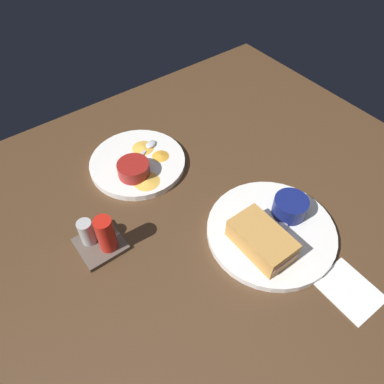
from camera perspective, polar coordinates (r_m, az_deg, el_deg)
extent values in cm
cube|color=#4C331E|center=(83.48, 5.96, -3.80)|extent=(110.00, 110.00, 3.00)
cylinder|color=white|center=(79.58, 12.17, -6.01)|extent=(27.11, 27.11, 1.60)
cube|color=#C68C42|center=(74.07, 10.78, -7.31)|extent=(13.03, 7.66, 4.80)
cube|color=#DB938E|center=(74.07, 10.78, -7.31)|extent=(13.29, 7.05, 0.80)
cylinder|color=navy|center=(80.88, 14.99, -2.22)|extent=(7.31, 7.31, 4.16)
cylinder|color=black|center=(79.62, 15.23, -1.46)|extent=(5.99, 5.99, 0.60)
cube|color=silver|center=(76.26, 12.68, -8.33)|extent=(3.22, 5.26, 0.40)
ellipsoid|color=silver|center=(79.38, 13.89, -5.21)|extent=(3.42, 3.85, 0.80)
cylinder|color=white|center=(92.17, -8.44, 4.52)|extent=(23.52, 23.52, 1.60)
cylinder|color=maroon|center=(87.29, -9.06, 3.55)|extent=(7.60, 7.60, 3.32)
cylinder|color=olive|center=(86.40, -9.16, 4.14)|extent=(6.23, 6.23, 0.60)
cube|color=silver|center=(91.89, -8.24, 5.29)|extent=(3.07, 5.32, 0.40)
ellipsoid|color=silver|center=(95.01, -6.43, 7.40)|extent=(3.36, 3.83, 0.80)
cone|color=gold|center=(91.83, -4.91, 5.70)|extent=(5.88, 5.88, 0.60)
cone|color=gold|center=(94.53, -7.62, 6.92)|extent=(6.65, 6.65, 0.60)
cone|color=gold|center=(86.16, -7.06, 1.79)|extent=(7.68, 7.68, 0.60)
cube|color=brown|center=(78.69, -14.03, -7.89)|extent=(9.00, 9.00, 1.00)
cylinder|color=red|center=(73.98, -13.26, -6.38)|extent=(3.60, 3.60, 8.50)
cylinder|color=#B2B2B2|center=(76.77, -16.04, -6.02)|extent=(3.00, 3.00, 6.00)
cube|color=white|center=(77.67, 23.28, -13.83)|extent=(11.11, 9.14, 0.40)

